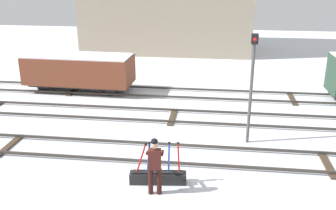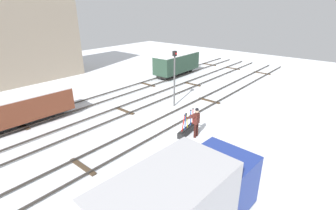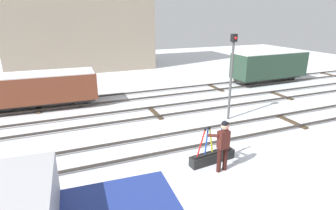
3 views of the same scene
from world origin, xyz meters
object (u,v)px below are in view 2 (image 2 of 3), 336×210
Objects in this scene: signal_post at (175,74)px; freight_car_near_switch at (177,63)px; rail_worker at (196,120)px; freight_car_back_track at (24,107)px; delivery_truck at (183,207)px; switch_lever_frame at (187,130)px.

signal_post is 0.71× the size of freight_car_near_switch.
rail_worker is 11.11m from freight_car_back_track.
rail_worker is at bearing -126.87° from signal_post.
freight_car_back_track is at bearing 147.77° from signal_post.
rail_worker is 0.31× the size of delivery_truck.
freight_car_near_switch reaches higher than rail_worker.
delivery_truck is 1.00× the size of freight_car_back_track.
freight_car_near_switch is (16.82, 13.35, -0.35)m from delivery_truck.
freight_car_near_switch reaches higher than switch_lever_frame.
freight_car_near_switch is at bearing 36.42° from rail_worker.
delivery_truck is 1.38× the size of signal_post.
freight_car_near_switch is at bearing 1.80° from freight_car_back_track.
freight_car_back_track is at bearing 116.47° from switch_lever_frame.
signal_post is (9.45, 7.85, 0.86)m from delivery_truck.
rail_worker is 0.43× the size of signal_post.
switch_lever_frame is 10.65m from freight_car_back_track.
freight_car_back_track is (-5.71, 8.94, 0.94)m from switch_lever_frame.
signal_post reaches higher than switch_lever_frame.
rail_worker is 5.26m from signal_post.
switch_lever_frame is 7.93m from delivery_truck.
freight_car_near_switch reaches higher than freight_car_back_track.
delivery_truck is at bearing -151.61° from switch_lever_frame.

